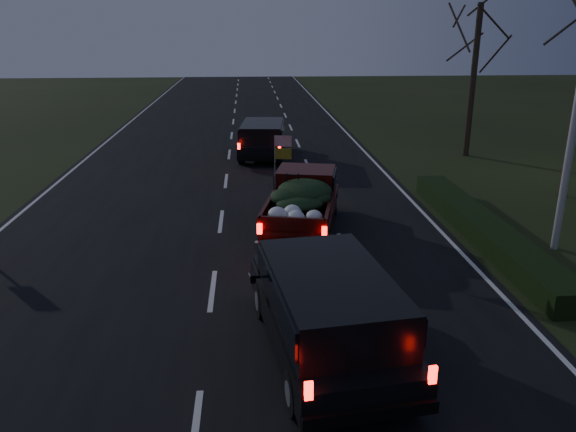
{
  "coord_description": "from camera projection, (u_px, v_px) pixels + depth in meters",
  "views": [
    {
      "loc": [
        0.92,
        -12.15,
        5.96
      ],
      "look_at": [
        1.92,
        1.58,
        1.3
      ],
      "focal_mm": 35.0,
      "sensor_mm": 36.0,
      "label": 1
    }
  ],
  "objects": [
    {
      "name": "bare_tree_far",
      "position": [
        477.0,
        43.0,
        25.67
      ],
      "size": [
        3.6,
        3.6,
        7.0
      ],
      "color": "black",
      "rests_on": "ground"
    },
    {
      "name": "lead_suv",
      "position": [
        263.0,
        136.0,
        26.61
      ],
      "size": [
        2.43,
        4.92,
        1.37
      ],
      "rotation": [
        0.0,
        0.0,
        -0.1
      ],
      "color": "black",
      "rests_on": "ground"
    },
    {
      "name": "road_asphalt",
      "position": [
        213.0,
        291.0,
        13.33
      ],
      "size": [
        14.0,
        120.0,
        0.02
      ],
      "primitive_type": "cube",
      "color": "black",
      "rests_on": "ground"
    },
    {
      "name": "hedge_row",
      "position": [
        482.0,
        228.0,
        16.6
      ],
      "size": [
        1.0,
        10.0,
        0.6
      ],
      "primitive_type": "cube",
      "color": "black",
      "rests_on": "ground"
    },
    {
      "name": "ground",
      "position": [
        213.0,
        291.0,
        13.33
      ],
      "size": [
        120.0,
        120.0,
        0.0
      ],
      "primitive_type": "plane",
      "color": "black",
      "rests_on": "ground"
    },
    {
      "name": "rear_suv",
      "position": [
        328.0,
        305.0,
        10.33
      ],
      "size": [
        2.8,
        5.29,
        1.45
      ],
      "rotation": [
        0.0,
        0.0,
        0.13
      ],
      "color": "black",
      "rests_on": "ground"
    },
    {
      "name": "pickup_truck",
      "position": [
        303.0,
        199.0,
        17.07
      ],
      "size": [
        2.85,
        5.22,
        2.59
      ],
      "rotation": [
        0.0,
        0.0,
        -0.21
      ],
      "color": "#390907",
      "rests_on": "ground"
    }
  ]
}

